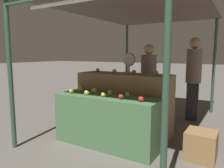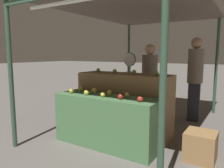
{
  "view_description": "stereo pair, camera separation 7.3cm",
  "coord_description": "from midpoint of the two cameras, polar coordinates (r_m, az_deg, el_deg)",
  "views": [
    {
      "loc": [
        1.82,
        -2.85,
        1.47
      ],
      "look_at": [
        -0.08,
        0.3,
        0.96
      ],
      "focal_mm": 35.0,
      "sensor_mm": 36.0,
      "label": 1
    },
    {
      "loc": [
        1.88,
        -2.81,
        1.47
      ],
      "look_at": [
        -0.08,
        0.3,
        0.96
      ],
      "focal_mm": 35.0,
      "sensor_mm": 36.0,
      "label": 2
    }
  ],
  "objects": [
    {
      "name": "ground_plane",
      "position": [
        3.69,
        -2.03,
        -15.59
      ],
      "size": [
        60.0,
        60.0,
        0.0
      ],
      "primitive_type": "plane",
      "color": "#66605B"
    },
    {
      "name": "market_canopy",
      "position": [
        4.36,
        5.76,
        17.68
      ],
      "size": [
        2.6,
        4.05,
        2.35
      ],
      "color": "#33513D",
      "rests_on": "ground_plane"
    },
    {
      "name": "display_counter_front",
      "position": [
        3.54,
        -2.06,
        -9.58
      ],
      "size": [
        1.7,
        0.55,
        0.81
      ],
      "primitive_type": "cube",
      "color": "#4C7A4C",
      "rests_on": "ground_plane"
    },
    {
      "name": "display_counter_back",
      "position": [
        4.0,
        2.65,
        -5.25
      ],
      "size": [
        1.7,
        0.55,
        1.12
      ],
      "primitive_type": "cube",
      "color": "olive",
      "rests_on": "ground_plane"
    },
    {
      "name": "apple_front_0",
      "position": [
        3.73,
        -11.16,
        -1.83
      ],
      "size": [
        0.08,
        0.08,
        0.08
      ],
      "primitive_type": "sphere",
      "color": "gold",
      "rests_on": "display_counter_front"
    },
    {
      "name": "apple_front_1",
      "position": [
        3.53,
        -7.21,
        -2.25
      ],
      "size": [
        0.08,
        0.08,
        0.08
      ],
      "primitive_type": "sphere",
      "color": "yellow",
      "rests_on": "display_counter_front"
    },
    {
      "name": "apple_front_2",
      "position": [
        3.35,
        -2.88,
        -2.79
      ],
      "size": [
        0.08,
        0.08,
        0.08
      ],
      "primitive_type": "sphere",
      "color": "yellow",
      "rests_on": "display_counter_front"
    },
    {
      "name": "apple_front_3",
      "position": [
        3.19,
        1.78,
        -3.26
      ],
      "size": [
        0.09,
        0.09,
        0.09
      ],
      "primitive_type": "sphere",
      "color": "#AD281E",
      "rests_on": "display_counter_front"
    },
    {
      "name": "apple_front_4",
      "position": [
        3.05,
        6.93,
        -3.89
      ],
      "size": [
        0.08,
        0.08,
        0.08
      ],
      "primitive_type": "sphere",
      "color": "#B72D23",
      "rests_on": "display_counter_front"
    },
    {
      "name": "apple_front_5",
      "position": [
        3.9,
        -8.93,
        -1.27
      ],
      "size": [
        0.09,
        0.09,
        0.09
      ],
      "primitive_type": "sphere",
      "color": "gold",
      "rests_on": "display_counter_front"
    },
    {
      "name": "apple_front_6",
      "position": [
        3.7,
        -5.22,
        -1.72
      ],
      "size": [
        0.09,
        0.09,
        0.09
      ],
      "primitive_type": "sphere",
      "color": "gold",
      "rests_on": "display_counter_front"
    },
    {
      "name": "apple_front_7",
      "position": [
        3.52,
        -1.21,
        -2.24
      ],
      "size": [
        0.08,
        0.08,
        0.08
      ],
      "primitive_type": "sphere",
      "color": "gold",
      "rests_on": "display_counter_front"
    },
    {
      "name": "apple_front_8",
      "position": [
        3.37,
        3.42,
        -2.78
      ],
      "size": [
        0.07,
        0.07,
        0.07
      ],
      "primitive_type": "sphere",
      "color": "gold",
      "rests_on": "display_counter_front"
    },
    {
      "name": "apple_back_0",
      "position": [
        4.22,
        -4.25,
        3.63
      ],
      "size": [
        0.08,
        0.08,
        0.08
      ],
      "primitive_type": "sphere",
      "color": "#8EB247",
      "rests_on": "display_counter_back"
    },
    {
      "name": "apple_back_1",
      "position": [
        4.01,
        0.11,
        3.42
      ],
      "size": [
        0.08,
        0.08,
        0.08
      ],
      "primitive_type": "sphere",
      "color": "#8EB247",
      "rests_on": "display_counter_back"
    },
    {
      "name": "apple_back_2",
      "position": [
        3.82,
        5.2,
        3.17
      ],
      "size": [
        0.08,
        0.08,
        0.08
      ],
      "primitive_type": "sphere",
      "color": "#84AD3D",
      "rests_on": "display_counter_back"
    },
    {
      "name": "apple_back_3",
      "position": [
        3.66,
        10.89,
        2.87
      ],
      "size": [
        0.08,
        0.08,
        0.08
      ],
      "primitive_type": "sphere",
      "color": "#7AA338",
      "rests_on": "display_counter_back"
    },
    {
      "name": "produce_scale",
      "position": [
        4.5,
        3.91,
        2.94
      ],
      "size": [
        0.28,
        0.2,
        1.49
      ],
      "color": "#99999E",
      "rests_on": "ground_plane"
    },
    {
      "name": "person_vendor_at_scale",
      "position": [
        4.71,
        9.06,
        1.74
      ],
      "size": [
        0.44,
        0.44,
        1.67
      ],
      "rotation": [
        0.0,
        0.0,
        2.71
      ],
      "color": "#2D2D38",
      "rests_on": "ground_plane"
    },
    {
      "name": "person_customer_left",
      "position": [
        5.05,
        20.16,
        2.85
      ],
      "size": [
        0.36,
        0.36,
        1.81
      ],
      "rotation": [
        0.0,
        0.0,
        3.25
      ],
      "color": "#2D2D38",
      "rests_on": "ground_plane"
    },
    {
      "name": "wooden_crate_side",
      "position": [
        3.38,
        21.61,
        -14.68
      ],
      "size": [
        0.4,
        0.4,
        0.4
      ],
      "primitive_type": "cube",
      "color": "#9E7547",
      "rests_on": "ground_plane"
    }
  ]
}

